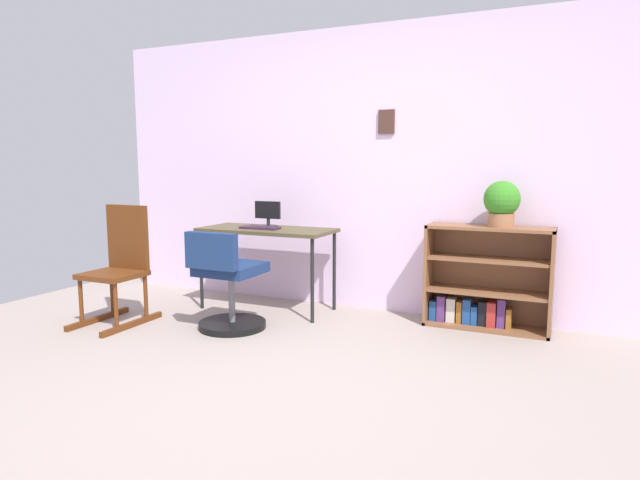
{
  "coord_description": "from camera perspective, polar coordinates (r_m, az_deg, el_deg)",
  "views": [
    {
      "loc": [
        1.56,
        -2.39,
        1.26
      ],
      "look_at": [
        -0.11,
        1.23,
        0.71
      ],
      "focal_mm": 30.97,
      "sensor_mm": 36.0,
      "label": 1
    }
  ],
  "objects": [
    {
      "name": "desk",
      "position": [
        4.79,
        -5.51,
        0.53
      ],
      "size": [
        1.16,
        0.52,
        0.71
      ],
      "color": "#4D442A",
      "rests_on": "ground_plane"
    },
    {
      "name": "bookshelf_low",
      "position": [
        4.48,
        16.73,
        -4.22
      ],
      "size": [
        0.93,
        0.3,
        0.8
      ],
      "color": "brown",
      "rests_on": "ground_plane"
    },
    {
      "name": "wall_back",
      "position": [
        4.8,
        5.77,
        7.15
      ],
      "size": [
        5.2,
        0.12,
        2.42
      ],
      "color": "silver",
      "rests_on": "ground_plane"
    },
    {
      "name": "office_chair",
      "position": [
        4.27,
        -9.52,
        -4.75
      ],
      "size": [
        0.52,
        0.55,
        0.77
      ],
      "color": "black",
      "rests_on": "ground_plane"
    },
    {
      "name": "rocking_chair",
      "position": [
        4.68,
        -19.98,
        -2.38
      ],
      "size": [
        0.42,
        0.64,
        0.94
      ],
      "color": "#5C2D11",
      "rests_on": "ground_plane"
    },
    {
      "name": "keyboard",
      "position": [
        4.74,
        -6.22,
        1.26
      ],
      "size": [
        0.34,
        0.13,
        0.02
      ],
      "primitive_type": "cube",
      "color": "#341F35",
      "rests_on": "desk"
    },
    {
      "name": "monitor",
      "position": [
        4.87,
        -5.41,
        2.6
      ],
      "size": [
        0.25,
        0.17,
        0.23
      ],
      "color": "#262628",
      "rests_on": "desk"
    },
    {
      "name": "potted_plant_on_shelf",
      "position": [
        4.33,
        18.27,
        3.72
      ],
      "size": [
        0.27,
        0.27,
        0.34
      ],
      "color": "#9E6642",
      "rests_on": "bookshelf_low"
    },
    {
      "name": "ground_plane",
      "position": [
        3.12,
        -8.0,
        -16.09
      ],
      "size": [
        6.24,
        6.24,
        0.0
      ],
      "primitive_type": "plane",
      "color": "gray"
    }
  ]
}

